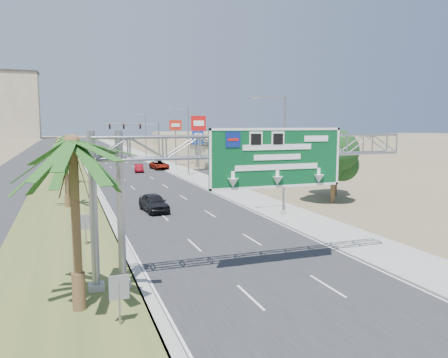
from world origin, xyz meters
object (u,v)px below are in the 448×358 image
signal_mast (148,139)px  pole_sign_blue (198,138)px  car_right_lane (159,165)px  palm_near (73,143)px  store_building (243,155)px  pole_sign_red_near (199,127)px  sign_gantry (245,157)px  car_left_lane (154,203)px  pole_sign_red_far (176,129)px  car_mid_lane (139,168)px  car_far (103,156)px

signal_mast → pole_sign_blue: 10.74m
car_right_lane → pole_sign_blue: (7.11, 0.69, 4.61)m
palm_near → store_building: palm_near is taller
palm_near → signal_mast: bearing=77.3°
pole_sign_red_near → pole_sign_blue: bearing=74.5°
sign_gantry → signal_mast: signal_mast is taller
car_right_lane → palm_near: bearing=-109.4°
pole_sign_red_near → car_left_lane: bearing=-113.6°
sign_gantry → palm_near: (-8.14, -1.93, 0.87)m
palm_near → car_right_lane: size_ratio=1.59×
pole_sign_blue → store_building: bearing=10.6°
car_left_lane → store_building: bearing=52.2°
car_right_lane → pole_sign_red_far: bearing=44.6°
sign_gantry → car_mid_lane: size_ratio=4.28×
signal_mast → sign_gantry: bearing=-95.7°
store_building → car_left_lane: store_building is taller
palm_near → car_right_lane: 57.80m
store_building → pole_sign_red_far: size_ratio=2.09×
signal_mast → pole_sign_blue: (7.44, -7.73, 0.48)m
car_mid_lane → pole_sign_red_near: 11.76m
car_mid_lane → car_right_lane: (4.00, 3.08, 0.08)m
palm_near → car_mid_lane: palm_near is taller
car_far → pole_sign_blue: pole_sign_blue is taller
palm_near → car_left_lane: palm_near is taller
pole_sign_blue → signal_mast: bearing=133.9°
store_building → car_far: size_ratio=3.92×
sign_gantry → car_far: bearing=90.5°
palm_near → pole_sign_red_near: pole_sign_red_near is taller
palm_near → pole_sign_red_far: size_ratio=0.97×
store_building → pole_sign_red_far: (-12.45, 2.24, 4.82)m
store_building → car_mid_lane: size_ratio=4.60×
car_left_lane → palm_near: bearing=-114.6°
pole_sign_blue → pole_sign_red_far: (-3.07, 3.99, 1.49)m
car_mid_lane → store_building: bearing=21.3°
signal_mast → car_mid_lane: bearing=-107.7°
car_left_lane → car_mid_lane: (3.85, 32.83, -0.15)m
sign_gantry → store_building: sign_gantry is taller
signal_mast → store_building: (16.83, -5.97, -2.85)m
car_mid_lane → car_far: bearing=102.4°
signal_mast → pole_sign_blue: signal_mast is taller
car_left_lane → car_mid_lane: 33.05m
sign_gantry → car_mid_lane: bearing=87.1°
car_right_lane → pole_sign_red_far: size_ratio=0.61×
store_building → car_mid_lane: (-20.50, -5.52, -1.36)m
car_far → sign_gantry: bearing=-85.4°
sign_gantry → signal_mast: size_ratio=1.63×
car_left_lane → pole_sign_red_far: bearing=68.3°
car_right_lane → pole_sign_blue: bearing=1.0°
car_left_lane → pole_sign_red_far: size_ratio=0.54×
car_left_lane → pole_sign_red_near: size_ratio=0.51×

